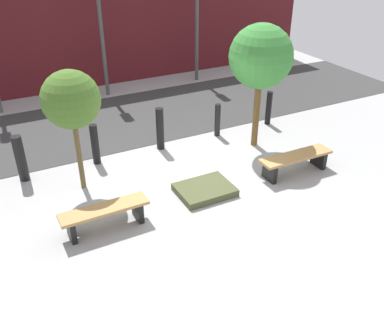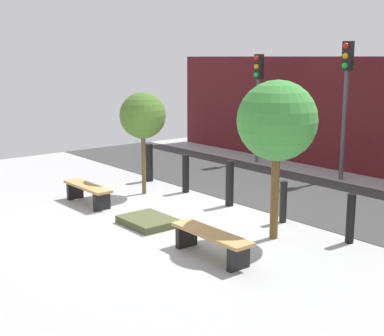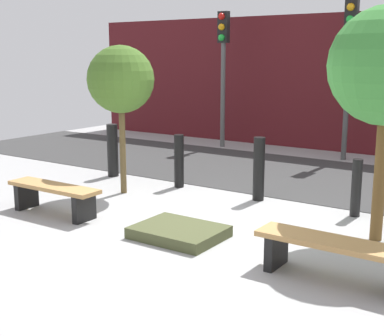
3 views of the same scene
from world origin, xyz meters
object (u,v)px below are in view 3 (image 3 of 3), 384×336
at_px(bench_left, 54,194).
at_px(bollard_left, 179,161).
at_px(bollard_center, 259,169).
at_px(bench_right, 335,252).
at_px(traffic_light_mid_west, 350,44).
at_px(bollard_far_left, 113,150).
at_px(traffic_light_west, 223,54).
at_px(planter_bed, 179,232).
at_px(tree_behind_left_bench, 121,80).
at_px(bollard_right, 356,188).

bearing_deg(bench_left, bollard_left, 76.63).
bearing_deg(bollard_center, bollard_left, 180.00).
bearing_deg(bench_right, bollard_center, 132.04).
bearing_deg(bench_left, traffic_light_mid_west, 71.42).
height_order(bollard_far_left, bollard_center, bollard_center).
xyz_separation_m(bench_right, traffic_light_west, (-5.46, 6.75, 2.08)).
height_order(bench_left, bollard_center, bollard_center).
height_order(planter_bed, tree_behind_left_bench, tree_behind_left_bench).
height_order(bench_left, bollard_left, bollard_left).
xyz_separation_m(bollard_right, traffic_light_west, (-4.90, 4.27, 1.97)).
bearing_deg(bollard_far_left, bench_left, -66.73).
bearing_deg(bollard_center, traffic_light_west, 127.47).
height_order(bollard_center, traffic_light_west, traffic_light_west).
height_order(bench_left, traffic_light_mid_west, traffic_light_mid_west).
xyz_separation_m(bench_left, bollard_left, (0.56, 2.48, 0.16)).
bearing_deg(bollard_center, bench_left, -131.38).
bearing_deg(bench_left, bollard_center, 47.96).
bearing_deg(bollard_right, planter_bed, -125.49).
distance_m(planter_bed, bollard_center, 2.32).
xyz_separation_m(bollard_left, bollard_center, (1.62, 0.00, 0.05)).
relative_size(bollard_right, traffic_light_west, 0.25).
distance_m(planter_bed, bollard_left, 2.83).
distance_m(bench_left, bollard_center, 3.31).
bearing_deg(planter_bed, traffic_light_west, 116.57).
xyz_separation_m(bench_left, planter_bed, (2.18, 0.20, -0.25)).
xyz_separation_m(tree_behind_left_bench, bollard_left, (0.56, 0.90, -1.48)).
relative_size(tree_behind_left_bench, bollard_right, 2.92).
height_order(bollard_left, bollard_center, bollard_center).
xyz_separation_m(bench_left, traffic_light_mid_west, (2.18, 6.75, 2.29)).
bearing_deg(bollard_left, bollard_center, 0.00).
xyz_separation_m(bollard_left, traffic_light_mid_west, (1.62, 4.28, 2.13)).
distance_m(planter_bed, tree_behind_left_bench, 3.20).
distance_m(bench_left, traffic_light_mid_west, 7.46).
distance_m(bench_right, traffic_light_west, 8.93).
distance_m(bollard_center, bollard_right, 1.63).
bearing_deg(bollard_far_left, traffic_light_west, 90.38).
distance_m(bench_left, bollard_right, 4.54).
xyz_separation_m(planter_bed, bollard_right, (1.62, 2.28, 0.36)).
distance_m(bollard_left, bollard_center, 1.63).
distance_m(bench_left, traffic_light_west, 7.15).
bearing_deg(traffic_light_mid_west, traffic_light_west, -179.99).
xyz_separation_m(planter_bed, bollard_left, (-1.62, 2.28, 0.41)).
relative_size(bench_right, bollard_far_left, 1.66).
relative_size(bench_right, tree_behind_left_bench, 0.68).
relative_size(bollard_far_left, bollard_center, 0.99).
height_order(bollard_far_left, traffic_light_west, traffic_light_west).
bearing_deg(bench_right, planter_bed, 175.43).
distance_m(bollard_far_left, bollard_right, 4.87).
bearing_deg(bollard_far_left, tree_behind_left_bench, -40.03).
bearing_deg(traffic_light_west, tree_behind_left_bench, -78.05).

